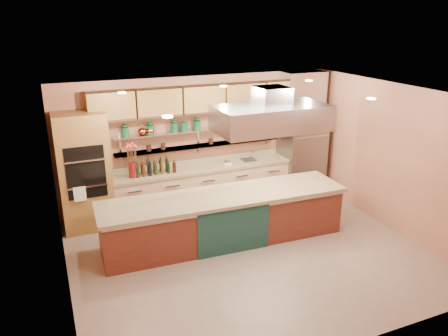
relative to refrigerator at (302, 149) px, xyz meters
name	(u,v)px	position (x,y,z in m)	size (l,w,h in m)	color
floor	(250,255)	(-2.35, -2.14, -1.06)	(6.00, 5.00, 0.02)	gray
ceiling	(253,95)	(-2.35, -2.14, 1.75)	(6.00, 5.00, 0.02)	black
wall_back	(200,142)	(-2.35, 0.36, 0.35)	(6.00, 0.04, 2.80)	#AF6E52
wall_front	(348,251)	(-2.35, -4.64, 0.35)	(6.00, 0.04, 2.80)	#AF6E52
wall_left	(59,210)	(-5.35, -2.14, 0.35)	(0.04, 5.00, 2.80)	#AF6E52
wall_right	(393,158)	(0.65, -2.14, 0.35)	(0.04, 5.00, 2.80)	#AF6E52
oven_stack	(85,172)	(-4.80, 0.04, 0.10)	(0.95, 0.64, 2.30)	olive
refrigerator	(302,149)	(0.00, 0.00, 0.00)	(0.95, 0.72, 2.10)	gray
back_counter	(203,187)	(-2.40, 0.06, -0.58)	(3.84, 0.64, 0.93)	tan
wall_shelf_lower	(200,146)	(-2.40, 0.23, 0.30)	(3.60, 0.26, 0.03)	silver
wall_shelf_upper	(200,130)	(-2.40, 0.23, 0.65)	(3.60, 0.26, 0.03)	silver
upper_cabinets	(202,99)	(-2.35, 0.18, 1.30)	(4.60, 0.36, 0.55)	olive
range_hood	(271,118)	(-1.67, -1.50, 1.20)	(2.00, 1.00, 0.45)	silver
ceiling_downlights	(248,95)	(-2.35, -1.94, 1.72)	(4.00, 2.80, 0.02)	#FFE5A5
island	(224,218)	(-2.57, -1.50, -0.59)	(4.41, 0.96, 0.92)	maroon
flower_vase	(133,170)	(-3.89, 0.01, 0.03)	(0.17, 0.17, 0.30)	maroon
oil_bottle_cluster	(155,167)	(-3.44, 0.01, 0.02)	(0.88, 0.25, 0.28)	black
kitchen_scale	(227,162)	(-1.86, 0.01, -0.07)	(0.16, 0.12, 0.09)	white
bar_faucet	(251,155)	(-1.25, 0.11, -0.02)	(0.03, 0.03, 0.21)	silver
copper_kettle	(142,131)	(-3.61, 0.23, 0.74)	(0.18, 0.18, 0.14)	#B44C29
green_canister	(184,126)	(-2.74, 0.23, 0.75)	(0.15, 0.15, 0.18)	#0F4926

